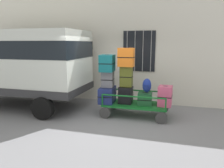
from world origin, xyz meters
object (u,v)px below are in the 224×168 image
suitcase_midleft_bottom (126,95)px  suitcase_left_middle (108,79)px  luggage_cart (135,106)px  suitcase_midleft_middle (126,77)px  suitcase_left_bottom (107,95)px  suitcase_midright_bottom (165,96)px  backpack (147,86)px  suitcase_left_top (107,63)px  suitcase_center_bottom (145,99)px  suitcase_midleft_top (126,57)px  van (19,61)px

suitcase_midleft_bottom → suitcase_left_middle: bearing=175.3°
luggage_cart → suitcase_midleft_middle: (-0.30, 0.03, 0.93)m
suitcase_left_bottom → suitcase_midright_bottom: suitcase_midright_bottom is taller
backpack → suitcase_left_bottom: bearing=-176.6°
suitcase_midleft_middle → suitcase_midright_bottom: suitcase_midleft_middle is taller
suitcase_left_top → suitcase_midleft_bottom: bearing=0.8°
suitcase_midleft_bottom → suitcase_midleft_middle: size_ratio=0.84×
suitcase_midleft_bottom → suitcase_midleft_middle: suitcase_midleft_middle is taller
suitcase_left_top → suitcase_midleft_middle: (0.61, 0.06, -0.42)m
suitcase_left_middle → suitcase_midleft_bottom: (0.61, -0.05, -0.48)m
suitcase_midleft_bottom → suitcase_center_bottom: size_ratio=1.10×
suitcase_left_bottom → backpack: (1.26, 0.07, 0.36)m
luggage_cart → suitcase_left_middle: (-0.91, 0.03, 0.82)m
suitcase_left_bottom → suitcase_midleft_bottom: suitcase_midleft_bottom is taller
suitcase_left_top → suitcase_midleft_bottom: (0.61, 0.01, -1.01)m
luggage_cart → suitcase_center_bottom: suitcase_center_bottom is taller
suitcase_left_top → suitcase_midleft_bottom: suitcase_left_top is taller
luggage_cart → suitcase_midleft_top: suitcase_midleft_top is taller
suitcase_left_top → backpack: 1.43m
suitcase_left_top → suitcase_midleft_top: bearing=0.5°
suitcase_center_bottom → suitcase_midright_bottom: size_ratio=0.79×
luggage_cart → suitcase_center_bottom: size_ratio=4.20×
suitcase_midleft_top → suitcase_midright_bottom: size_ratio=0.93×
suitcase_left_bottom → suitcase_midright_bottom: size_ratio=1.27×
suitcase_midleft_top → backpack: (0.65, 0.07, -0.87)m
suitcase_midleft_middle → suitcase_midleft_top: 0.61m
suitcase_left_middle → suitcase_midleft_bottom: 0.78m
van → suitcase_midleft_bottom: (3.87, 0.04, -1.01)m
suitcase_center_bottom → backpack: size_ratio=1.11×
suitcase_center_bottom → suitcase_midright_bottom: suitcase_midright_bottom is taller
suitcase_midleft_top → suitcase_center_bottom: 1.42m
van → suitcase_midleft_top: size_ratio=8.30×
van → suitcase_midright_bottom: (5.09, 0.10, -0.97)m
luggage_cart → van: bearing=-179.1°
suitcase_midright_bottom → suitcase_center_bottom: bearing=-176.8°
suitcase_left_bottom → suitcase_left_top: size_ratio=1.20×
suitcase_midright_bottom → suitcase_midleft_top: bearing=-177.1°
suitcase_midright_bottom → backpack: size_ratio=1.41×
van → suitcase_left_middle: van is taller
van → suitcase_left_bottom: bearing=0.5°
luggage_cart → backpack: size_ratio=4.68×
suitcase_midleft_bottom → suitcase_center_bottom: suitcase_midleft_bottom is taller
suitcase_left_middle → suitcase_midleft_middle: (0.61, 0.00, 0.11)m
suitcase_left_bottom → suitcase_left_top: bearing=90.0°
suitcase_midleft_middle → backpack: 0.70m
suitcase_center_bottom → suitcase_midright_bottom: (0.61, 0.03, 0.12)m
suitcase_midleft_middle → van: bearing=-178.6°
luggage_cart → backpack: backpack is taller
suitcase_midright_bottom → van: bearing=-178.9°
luggage_cart → suitcase_midright_bottom: size_ratio=3.32×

